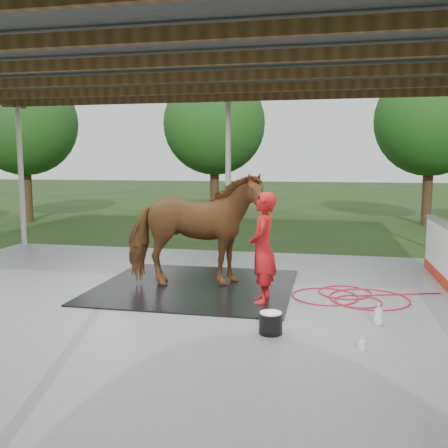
# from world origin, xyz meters

# --- Properties ---
(ground) EXTENTS (100.00, 100.00, 0.00)m
(ground) POSITION_xyz_m (0.00, 0.00, 0.00)
(ground) COLOR #1E3814
(concrete_slab) EXTENTS (12.00, 10.00, 0.05)m
(concrete_slab) POSITION_xyz_m (0.00, 0.00, 0.03)
(concrete_slab) COLOR slate
(concrete_slab) RESTS_ON ground
(pavilion_structure) EXTENTS (12.60, 10.60, 4.05)m
(pavilion_structure) POSITION_xyz_m (0.00, -0.00, 3.97)
(pavilion_structure) COLOR beige
(pavilion_structure) RESTS_ON ground
(tree_belt) EXTENTS (28.00, 28.00, 5.80)m
(tree_belt) POSITION_xyz_m (0.30, 0.90, 3.79)
(tree_belt) COLOR #382314
(tree_belt) RESTS_ON ground
(rubber_mat) EXTENTS (3.53, 3.31, 0.03)m
(rubber_mat) POSITION_xyz_m (0.06, 1.26, 0.06)
(rubber_mat) COLOR black
(rubber_mat) RESTS_ON concrete_slab
(horse) EXTENTS (2.67, 1.74, 2.08)m
(horse) POSITION_xyz_m (0.06, 1.26, 1.11)
(horse) COLOR brown
(horse) RESTS_ON rubber_mat
(handler) EXTENTS (0.44, 0.67, 1.81)m
(handler) POSITION_xyz_m (1.40, 0.51, 0.96)
(handler) COLOR red
(handler) RESTS_ON concrete_slab
(wash_bucket) EXTENTS (0.32, 0.32, 0.30)m
(wash_bucket) POSITION_xyz_m (1.70, -0.95, 0.20)
(wash_bucket) COLOR black
(wash_bucket) RESTS_ON concrete_slab
(soap_bottle_a) EXTENTS (0.13, 0.13, 0.31)m
(soap_bottle_a) POSITION_xyz_m (3.15, -0.28, 0.21)
(soap_bottle_a) COLOR silver
(soap_bottle_a) RESTS_ON concrete_slab
(soap_bottle_b) EXTENTS (0.10, 0.10, 0.18)m
(soap_bottle_b) POSITION_xyz_m (2.87, -1.31, 0.14)
(soap_bottle_b) COLOR #338CD8
(soap_bottle_b) RESTS_ON concrete_slab
(hose_coil) EXTENTS (2.54, 1.48, 0.02)m
(hose_coil) POSITION_xyz_m (2.84, 1.09, 0.06)
(hose_coil) COLOR #AF0C27
(hose_coil) RESTS_ON concrete_slab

